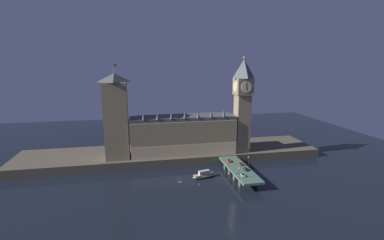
% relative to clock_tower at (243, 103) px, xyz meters
% --- Properties ---
extents(ground_plane, '(400.00, 400.00, 0.00)m').
position_rel_clock_tower_xyz_m(ground_plane, '(-50.61, -26.47, -42.48)').
color(ground_plane, black).
extents(embankment, '(220.00, 42.00, 6.14)m').
position_rel_clock_tower_xyz_m(embankment, '(-50.61, 12.53, -39.41)').
color(embankment, '#4C4438').
rests_on(embankment, ground_plane).
extents(parliament_hall, '(74.03, 21.17, 32.79)m').
position_rel_clock_tower_xyz_m(parliament_hall, '(-43.01, 4.43, -22.71)').
color(parliament_hall, '#8E7A56').
rests_on(parliament_hall, embankment).
extents(clock_tower, '(12.23, 12.34, 68.70)m').
position_rel_clock_tower_xyz_m(clock_tower, '(0.00, 0.00, 0.00)').
color(clock_tower, '#8E7A56').
rests_on(clock_tower, embankment).
extents(victoria_tower, '(15.85, 15.85, 63.74)m').
position_rel_clock_tower_xyz_m(victoria_tower, '(-88.81, 2.80, -7.36)').
color(victoria_tower, '#8E7A56').
rests_on(victoria_tower, embankment).
extents(bridge, '(12.57, 46.00, 5.66)m').
position_rel_clock_tower_xyz_m(bridge, '(-13.17, -31.47, -38.70)').
color(bridge, '#476656').
rests_on(bridge, ground_plane).
extents(car_northbound_lead, '(1.94, 4.62, 1.54)m').
position_rel_clock_tower_xyz_m(car_northbound_lead, '(-15.93, -19.39, -36.09)').
color(car_northbound_lead, red).
rests_on(car_northbound_lead, bridge).
extents(car_northbound_trail, '(1.92, 3.95, 1.35)m').
position_rel_clock_tower_xyz_m(car_northbound_trail, '(-15.93, -44.32, -36.18)').
color(car_northbound_trail, silver).
rests_on(car_northbound_trail, bridge).
extents(car_southbound_lead, '(2.04, 4.78, 1.34)m').
position_rel_clock_tower_xyz_m(car_southbound_lead, '(-10.40, -35.54, -36.18)').
color(car_southbound_lead, black).
rests_on(car_southbound_lead, bridge).
extents(car_southbound_trail, '(1.96, 3.91, 1.39)m').
position_rel_clock_tower_xyz_m(car_southbound_trail, '(-10.40, -26.80, -36.17)').
color(car_southbound_trail, red).
rests_on(car_southbound_trail, bridge).
extents(pedestrian_near_rail, '(0.38, 0.38, 1.58)m').
position_rel_clock_tower_xyz_m(pedestrian_near_rail, '(-18.70, -39.79, -35.98)').
color(pedestrian_near_rail, black).
rests_on(pedestrian_near_rail, bridge).
extents(pedestrian_mid_walk, '(0.38, 0.38, 1.67)m').
position_rel_clock_tower_xyz_m(pedestrian_mid_walk, '(-7.64, -28.11, -35.93)').
color(pedestrian_mid_walk, black).
rests_on(pedestrian_mid_walk, bridge).
extents(street_lamp_near, '(1.34, 0.60, 6.35)m').
position_rel_clock_tower_xyz_m(street_lamp_near, '(-19.10, -46.19, -32.84)').
color(street_lamp_near, '#2D3333').
rests_on(street_lamp_near, bridge).
extents(street_lamp_mid, '(1.34, 0.60, 7.30)m').
position_rel_clock_tower_xyz_m(street_lamp_mid, '(-7.24, -31.47, -32.26)').
color(street_lamp_mid, '#2D3333').
rests_on(street_lamp_mid, bridge).
extents(boat_upstream, '(16.23, 7.40, 4.72)m').
position_rel_clock_tower_xyz_m(boat_upstream, '(-35.30, -28.80, -40.76)').
color(boat_upstream, '#B2A893').
rests_on(boat_upstream, ground_plane).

